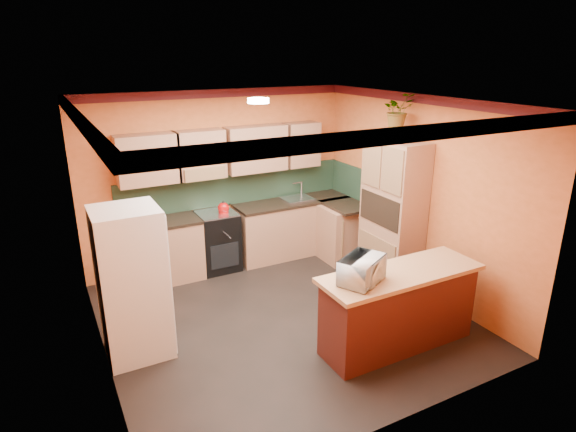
# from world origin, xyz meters

# --- Properties ---
(room_shell) EXTENTS (4.24, 4.24, 2.72)m
(room_shell) POSITION_xyz_m (0.02, 0.28, 2.09)
(room_shell) COLOR black
(room_shell) RESTS_ON ground
(base_cabinets_back) EXTENTS (3.65, 0.60, 0.88)m
(base_cabinets_back) POSITION_xyz_m (0.44, 1.80, 0.44)
(base_cabinets_back) COLOR tan
(base_cabinets_back) RESTS_ON ground
(countertop_back) EXTENTS (3.65, 0.62, 0.04)m
(countertop_back) POSITION_xyz_m (0.44, 1.80, 0.90)
(countertop_back) COLOR black
(countertop_back) RESTS_ON base_cabinets_back
(stove) EXTENTS (0.58, 0.58, 0.91)m
(stove) POSITION_xyz_m (-0.19, 1.80, 0.46)
(stove) COLOR black
(stove) RESTS_ON ground
(kettle) EXTENTS (0.18, 0.18, 0.18)m
(kettle) POSITION_xyz_m (-0.09, 1.75, 1.00)
(kettle) COLOR #AD0B0B
(kettle) RESTS_ON stove
(sink) EXTENTS (0.48, 0.40, 0.03)m
(sink) POSITION_xyz_m (1.21, 1.80, 0.94)
(sink) COLOR silver
(sink) RESTS_ON countertop_back
(base_cabinets_right) EXTENTS (0.60, 0.80, 0.88)m
(base_cabinets_right) POSITION_xyz_m (1.80, 1.21, 0.44)
(base_cabinets_right) COLOR tan
(base_cabinets_right) RESTS_ON ground
(countertop_right) EXTENTS (0.62, 0.80, 0.04)m
(countertop_right) POSITION_xyz_m (1.80, 1.21, 0.90)
(countertop_right) COLOR black
(countertop_right) RESTS_ON base_cabinets_right
(fridge) EXTENTS (0.68, 0.66, 1.70)m
(fridge) POSITION_xyz_m (-1.75, 0.13, 0.85)
(fridge) COLOR white
(fridge) RESTS_ON ground
(pantry) EXTENTS (0.48, 0.90, 2.10)m
(pantry) POSITION_xyz_m (1.85, 0.18, 1.05)
(pantry) COLOR tan
(pantry) RESTS_ON ground
(fern_pot) EXTENTS (0.22, 0.22, 0.16)m
(fern_pot) POSITION_xyz_m (1.85, 0.23, 2.18)
(fern_pot) COLOR #9B3E25
(fern_pot) RESTS_ON pantry
(fern) EXTENTS (0.43, 0.38, 0.45)m
(fern) POSITION_xyz_m (1.85, 0.23, 2.49)
(fern) COLOR tan
(fern) RESTS_ON fern_pot
(breakfast_bar) EXTENTS (1.80, 0.55, 0.88)m
(breakfast_bar) POSITION_xyz_m (0.90, -1.13, 0.44)
(breakfast_bar) COLOR #4A1211
(breakfast_bar) RESTS_ON ground
(bar_top) EXTENTS (1.90, 0.65, 0.05)m
(bar_top) POSITION_xyz_m (0.90, -1.13, 0.91)
(bar_top) COLOR tan
(bar_top) RESTS_ON breakfast_bar
(microwave) EXTENTS (0.60, 0.54, 0.28)m
(microwave) POSITION_xyz_m (0.36, -1.13, 1.07)
(microwave) COLOR white
(microwave) RESTS_ON bar_top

